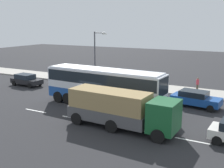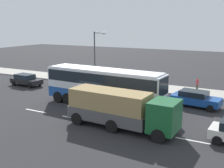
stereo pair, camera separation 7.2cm
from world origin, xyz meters
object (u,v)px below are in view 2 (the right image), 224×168
at_px(car_black_sedan, 26,80).
at_px(street_lamp, 96,54).
at_px(pedestrian_near_curb, 197,83).
at_px(car_blue_saloon, 195,98).
at_px(coach_bus, 104,84).
at_px(cargo_truck, 121,108).

bearing_deg(car_black_sedan, street_lamp, 33.57).
relative_size(car_black_sedan, pedestrian_near_curb, 2.81).
relative_size(car_black_sedan, car_blue_saloon, 0.92).
bearing_deg(coach_bus, street_lamp, 128.32).
relative_size(coach_bus, street_lamp, 1.80).
bearing_deg(car_blue_saloon, cargo_truck, -108.77).
bearing_deg(pedestrian_near_curb, cargo_truck, 115.13).
bearing_deg(street_lamp, pedestrian_near_curb, 10.00).
bearing_deg(pedestrian_near_curb, coach_bus, 92.31).
distance_m(coach_bus, cargo_truck, 5.72).
height_order(car_black_sedan, pedestrian_near_curb, pedestrian_near_curb).
height_order(cargo_truck, car_black_sedan, cargo_truck).
height_order(cargo_truck, pedestrian_near_curb, cargo_truck).
bearing_deg(street_lamp, cargo_truck, -52.24).
distance_m(cargo_truck, car_blue_saloon, 9.05).
distance_m(coach_bus, car_black_sedan, 13.51).
bearing_deg(car_black_sedan, coach_bus, -9.87).
height_order(car_black_sedan, car_blue_saloon, car_blue_saloon).
height_order(car_black_sedan, street_lamp, street_lamp).
bearing_deg(cargo_truck, car_black_sedan, 159.05).
bearing_deg(car_blue_saloon, car_black_sedan, -171.13).
distance_m(coach_bus, pedestrian_near_curb, 11.91).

